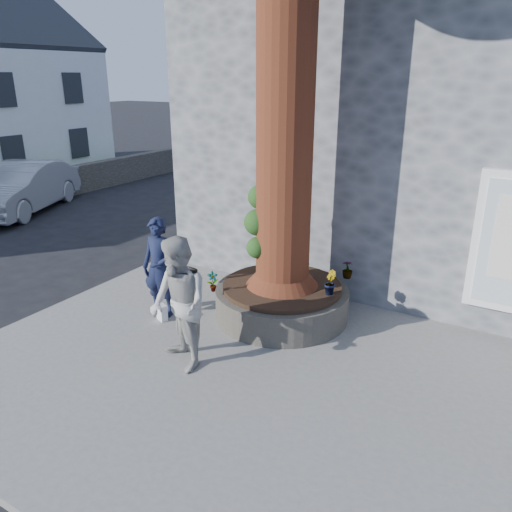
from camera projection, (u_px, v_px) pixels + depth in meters
The scene contains 13 objects.
ground at pixel (173, 362), 7.59m from camera, with size 120.00×120.00×0.00m, color black.
pavement at pixel (291, 355), 7.65m from camera, with size 9.00×8.00×0.12m, color slate.
yellow_line at pixel (86, 295), 9.87m from camera, with size 0.10×30.00×0.01m, color yellow.
stone_shop at pixel (461, 120), 11.10m from camera, with size 10.30×8.30×6.30m.
planter at pixel (282, 301), 8.67m from camera, with size 2.30×2.30×0.60m.
man at pixel (159, 267), 8.55m from camera, with size 0.64×0.42×1.76m, color #121833.
woman at pixel (179, 305), 6.95m from camera, with size 0.94×0.74×1.94m, color #A2A19B.
shopping_bag at pixel (162, 312), 8.58m from camera, with size 0.20×0.12×0.28m, color white.
car_silver at pixel (22, 188), 15.68m from camera, with size 1.63×4.67×1.54m, color #9EA1A5.
plant_a at pixel (213, 282), 8.23m from camera, with size 0.18×0.12×0.35m, color gray.
plant_b at pixel (330, 282), 8.13m from camera, with size 0.22×0.21×0.40m, color gray.
plant_c at pixel (347, 269), 8.78m from camera, with size 0.18×0.18×0.33m, color gray.
plant_d at pixel (283, 257), 9.41m from camera, with size 0.27×0.24×0.30m, color gray.
Camera 1 is at (4.47, -4.99, 4.11)m, focal length 35.00 mm.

